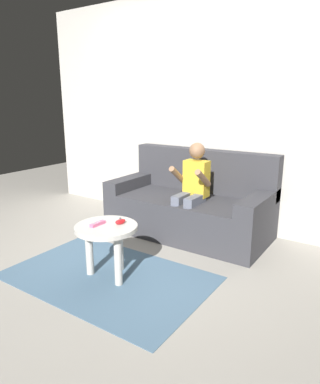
# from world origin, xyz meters

# --- Properties ---
(ground_plane) EXTENTS (8.41, 8.41, 0.00)m
(ground_plane) POSITION_xyz_m (0.00, 0.00, 0.00)
(ground_plane) COLOR #9E998E
(wall_back) EXTENTS (4.20, 0.05, 2.50)m
(wall_back) POSITION_xyz_m (0.00, 1.58, 1.25)
(wall_back) COLOR beige
(wall_back) RESTS_ON ground
(couch) EXTENTS (1.65, 0.80, 0.86)m
(couch) POSITION_xyz_m (0.21, 1.19, 0.29)
(couch) COLOR #38383D
(couch) RESTS_ON ground
(person_seated_on_couch) EXTENTS (0.34, 0.41, 0.98)m
(person_seated_on_couch) POSITION_xyz_m (0.31, 1.00, 0.55)
(person_seated_on_couch) COLOR slate
(person_seated_on_couch) RESTS_ON ground
(coffee_table) EXTENTS (0.49, 0.49, 0.44)m
(coffee_table) POSITION_xyz_m (0.14, -0.04, 0.35)
(coffee_table) COLOR beige
(coffee_table) RESTS_ON ground
(area_rug) EXTENTS (1.61, 1.04, 0.01)m
(area_rug) POSITION_xyz_m (0.14, -0.04, 0.00)
(area_rug) COLOR slate
(area_rug) RESTS_ON ground
(game_remote_pink_near_edge) EXTENTS (0.04, 0.14, 0.03)m
(game_remote_pink_near_edge) POSITION_xyz_m (0.08, -0.08, 0.45)
(game_remote_pink_near_edge) COLOR pink
(game_remote_pink_near_edge) RESTS_ON coffee_table
(nunchuk_red) EXTENTS (0.07, 0.10, 0.05)m
(nunchuk_red) POSITION_xyz_m (0.21, 0.04, 0.46)
(nunchuk_red) COLOR red
(nunchuk_red) RESTS_ON coffee_table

